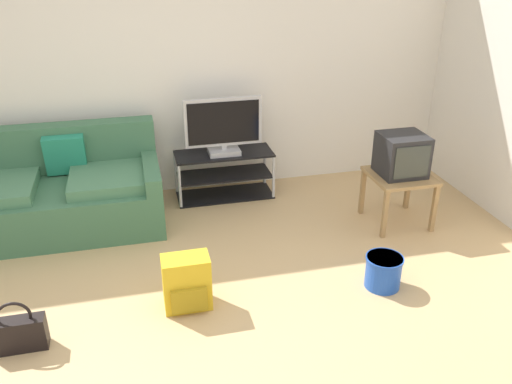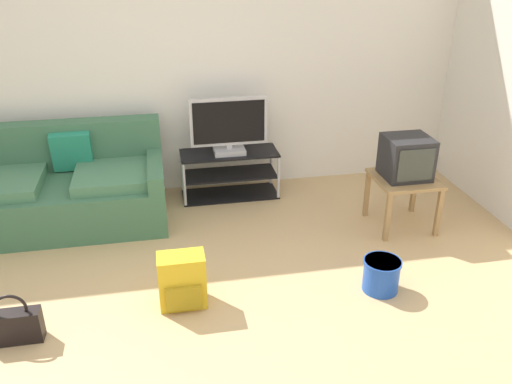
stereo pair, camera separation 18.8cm
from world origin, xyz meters
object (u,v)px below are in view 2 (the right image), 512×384
object	(u,v)px
crt_tv	(407,157)
side_table	(404,185)
backpack	(182,281)
flat_tv	(229,126)
couch	(63,189)
tv_stand	(230,174)
cleaning_bucket	(381,274)
handbag	(14,325)

from	to	relation	value
crt_tv	side_table	bearing A→B (deg)	-90.00
backpack	side_table	bearing A→B (deg)	40.13
flat_tv	backpack	world-z (taller)	flat_tv
couch	tv_stand	bearing A→B (deg)	8.76
backpack	cleaning_bucket	xyz separation A→B (m)	(1.47, -0.10, -0.06)
couch	crt_tv	bearing A→B (deg)	-12.35
crt_tv	flat_tv	bearing A→B (deg)	148.51
side_table	crt_tv	xyz separation A→B (m)	(-0.00, 0.02, 0.26)
couch	cleaning_bucket	world-z (taller)	couch
flat_tv	tv_stand	bearing A→B (deg)	90.00
tv_stand	handbag	distance (m)	2.58
flat_tv	crt_tv	size ratio (longest dim) A/B	1.92
tv_stand	flat_tv	xyz separation A→B (m)	(0.00, -0.02, 0.52)
side_table	flat_tv	bearing A→B (deg)	148.05
couch	crt_tv	world-z (taller)	couch
backpack	handbag	xyz separation A→B (m)	(-1.11, -0.19, -0.07)
couch	backpack	size ratio (longest dim) A/B	4.57
side_table	handbag	distance (m)	3.32
couch	tv_stand	size ratio (longest dim) A/B	1.90
side_table	backpack	xyz separation A→B (m)	(-2.04, -0.81, -0.21)
tv_stand	backpack	size ratio (longest dim) A/B	2.40
crt_tv	backpack	size ratio (longest dim) A/B	0.97
handbag	cleaning_bucket	world-z (taller)	handbag
tv_stand	crt_tv	size ratio (longest dim) A/B	2.47
crt_tv	cleaning_bucket	xyz separation A→B (m)	(-0.57, -0.93, -0.53)
couch	handbag	distance (m)	1.70
side_table	handbag	bearing A→B (deg)	-162.36
tv_stand	cleaning_bucket	bearing A→B (deg)	-64.51
flat_tv	cleaning_bucket	size ratio (longest dim) A/B	2.67
crt_tv	backpack	world-z (taller)	crt_tv
tv_stand	backpack	bearing A→B (deg)	-108.90
flat_tv	crt_tv	bearing A→B (deg)	-31.49
handbag	cleaning_bucket	distance (m)	2.58
backpack	cleaning_bucket	distance (m)	1.48
couch	crt_tv	xyz separation A→B (m)	(3.04, -0.66, 0.35)
couch	tv_stand	world-z (taller)	couch
backpack	flat_tv	bearing A→B (deg)	89.33
handbag	tv_stand	bearing A→B (deg)	48.51
tv_stand	crt_tv	xyz separation A→B (m)	(1.45, -0.91, 0.43)
couch	cleaning_bucket	distance (m)	2.94
tv_stand	handbag	xyz separation A→B (m)	(-1.70, -1.93, -0.11)
flat_tv	backpack	size ratio (longest dim) A/B	1.87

